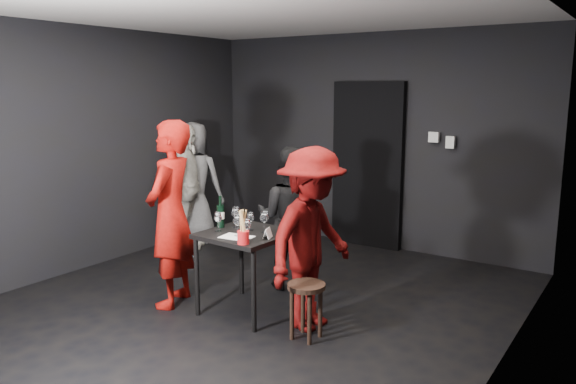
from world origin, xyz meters
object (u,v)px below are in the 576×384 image
Objects in this scene: hand_truck at (296,222)px; woman_black at (290,220)px; bystander_cream at (186,183)px; server_red at (170,199)px; wine_bottle at (221,215)px; breadstick_cup at (243,227)px; stool at (306,296)px; tasting_table at (247,243)px; man_maroon at (312,236)px; bystander_grey at (193,179)px.

hand_truck is 1.99m from woman_black.
server_red is at bearing -169.49° from bystander_cream.
server_red is 6.83× the size of wine_bottle.
hand_truck reaches higher than breadstick_cup.
server_red reaches higher than breadstick_cup.
bystander_cream is (-0.89, -1.18, 0.63)m from hand_truck.
tasting_table is at bearing 166.42° from stool.
bystander_cream reaches higher than breadstick_cup.
man_maroon is 0.58m from breadstick_cup.
tasting_table is at bearing 122.84° from bystander_grey.
wine_bottle reaches higher than tasting_table.
man_maroon is at bearing -143.92° from bystander_cream.
bystander_grey is (-0.13, 0.26, 0.00)m from bystander_cream.
woman_black is 0.82m from wine_bottle.
bystander_cream is at bearing -161.06° from server_red.
stool is at bearing -153.92° from man_maroon.
hand_truck is 2.98m from man_maroon.
bystander_grey is 2.29m from wine_bottle.
bystander_grey is (-1.02, -0.92, 0.64)m from hand_truck.
tasting_table is at bearing 124.10° from breadstick_cup.
breadstick_cup is at bearing -166.56° from stool.
stool is 0.29× the size of man_maroon.
wine_bottle is at bearing -156.31° from bystander_cream.
breadstick_cup is (0.25, -1.07, 0.19)m from woman_black.
hand_truck is 2.79m from server_red.
bystander_grey reaches higher than stool.
server_red is 0.49m from wine_bottle.
bystander_cream is (-1.89, 0.47, 0.13)m from woman_black.
woman_black is 0.83× the size of bystander_grey.
breadstick_cup reaches higher than wine_bottle.
stool is at bearing -13.58° from tasting_table.
hand_truck is 2.60m from wine_bottle.
man_maroon reaches higher than breadstick_cup.
tasting_table is 0.53× the size of woman_black.
man_maroon is (-0.09, 0.22, 0.44)m from stool.
stool is 0.77m from breadstick_cup.
stool is (1.78, -2.60, 0.16)m from hand_truck.
woman_black is 1.01m from man_maroon.
wine_bottle is at bearing 96.11° from man_maroon.
tasting_table is 0.46× the size of man_maroon.
breadstick_cup is (-0.45, -0.35, 0.08)m from man_maroon.
tasting_table is 2.53× the size of wine_bottle.
bystander_grey is (-2.80, 1.68, 0.48)m from stool.
breadstick_cup is (-0.54, -0.13, 0.53)m from stool.
server_red is 1.24m from woman_black.
tasting_table is at bearing -2.00° from wine_bottle.
bystander_cream is (-1.22, 1.47, -0.17)m from server_red.
hand_truck is 1.61m from bystander_cream.
bystander_grey is at bearing 143.84° from tasting_table.
stool is 0.33× the size of woman_black.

